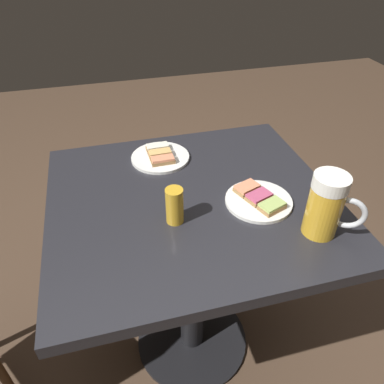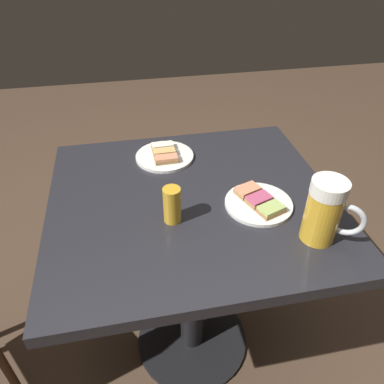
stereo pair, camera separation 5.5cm
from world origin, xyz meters
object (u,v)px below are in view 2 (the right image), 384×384
at_px(plate_near, 165,155).
at_px(beer_glass_small, 172,205).
at_px(plate_far, 259,202).
at_px(beer_mug, 325,211).

bearing_deg(plate_near, beer_glass_small, -3.85).
bearing_deg(plate_near, plate_far, 36.88).
bearing_deg(beer_glass_small, beer_mug, 68.66).
distance_m(plate_far, beer_glass_small, 0.25).
height_order(plate_near, beer_mug, beer_mug).
xyz_separation_m(plate_near, beer_glass_small, (0.32, -0.02, 0.04)).
relative_size(plate_far, beer_mug, 1.10).
height_order(plate_far, beer_glass_small, beer_glass_small).
xyz_separation_m(plate_far, beer_mug, (0.15, 0.11, 0.08)).
height_order(plate_near, beer_glass_small, beer_glass_small).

